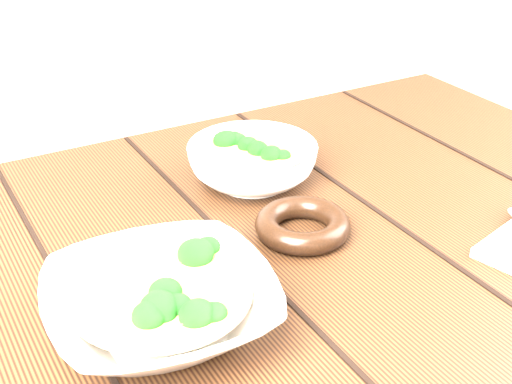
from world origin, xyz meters
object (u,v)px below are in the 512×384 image
at_px(table, 262,336).
at_px(soup_bowl_front, 161,305).
at_px(trivet, 303,225).
at_px(soup_bowl_back, 252,162).

distance_m(table, soup_bowl_front, 0.22).
distance_m(table, trivet, 0.15).
bearing_deg(table, soup_bowl_back, 64.39).
distance_m(soup_bowl_front, soup_bowl_back, 0.33).
bearing_deg(table, trivet, 13.39).
relative_size(table, soup_bowl_front, 4.79).
relative_size(soup_bowl_back, trivet, 1.81).
relative_size(table, trivet, 10.34).
height_order(soup_bowl_back, trivet, soup_bowl_back).
bearing_deg(table, soup_bowl_front, -156.94).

